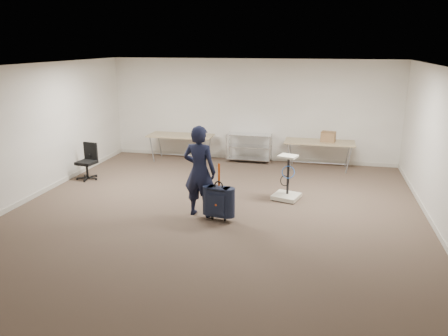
# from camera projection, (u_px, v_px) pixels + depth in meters

# --- Properties ---
(ground) EXTENTS (9.00, 9.00, 0.00)m
(ground) POSITION_uv_depth(u_px,v_px,m) (212.00, 218.00, 8.26)
(ground) COLOR #4F3D30
(ground) RESTS_ON ground
(room_shell) EXTENTS (8.00, 9.00, 9.00)m
(room_shell) POSITION_uv_depth(u_px,v_px,m) (227.00, 192.00, 9.54)
(room_shell) COLOR beige
(room_shell) RESTS_ON ground
(folding_table_left) EXTENTS (1.80, 0.75, 0.73)m
(folding_table_left) POSITION_uv_depth(u_px,v_px,m) (181.00, 137.00, 12.18)
(folding_table_left) COLOR #8E7C57
(folding_table_left) RESTS_ON ground
(folding_table_right) EXTENTS (1.80, 0.75, 0.73)m
(folding_table_right) POSITION_uv_depth(u_px,v_px,m) (319.00, 143.00, 11.38)
(folding_table_right) COLOR #8E7C57
(folding_table_right) RESTS_ON ground
(wire_shelf) EXTENTS (1.22, 0.47, 0.80)m
(wire_shelf) POSITION_uv_depth(u_px,v_px,m) (249.00, 146.00, 12.08)
(wire_shelf) COLOR silver
(wire_shelf) RESTS_ON ground
(person) EXTENTS (0.69, 0.50, 1.76)m
(person) POSITION_uv_depth(u_px,v_px,m) (200.00, 171.00, 8.19)
(person) COLOR black
(person) RESTS_ON ground
(suitcase) EXTENTS (0.43, 0.29, 1.10)m
(suitcase) POSITION_uv_depth(u_px,v_px,m) (219.00, 202.00, 8.07)
(suitcase) COLOR #151E31
(suitcase) RESTS_ON ground
(office_chair) EXTENTS (0.53, 0.53, 0.88)m
(office_chair) POSITION_uv_depth(u_px,v_px,m) (88.00, 168.00, 10.61)
(office_chair) COLOR black
(office_chair) RESTS_ON ground
(equipment_cart) EXTENTS (0.65, 0.65, 0.96)m
(equipment_cart) POSITION_uv_depth(u_px,v_px,m) (287.00, 188.00, 9.22)
(equipment_cart) COLOR beige
(equipment_cart) RESTS_ON ground
(cardboard_box) EXTENTS (0.39, 0.32, 0.27)m
(cardboard_box) POSITION_uv_depth(u_px,v_px,m) (328.00, 137.00, 11.30)
(cardboard_box) COLOR #986F46
(cardboard_box) RESTS_ON folding_table_right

